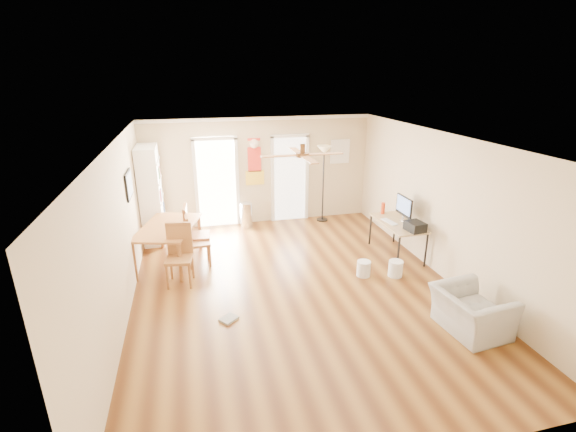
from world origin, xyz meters
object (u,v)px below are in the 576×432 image
object	(u,v)px
bookshelf	(151,195)
dining_chair_right_b	(198,240)
torchiere_lamp	(323,184)
printer	(415,226)
dining_table	(170,245)
dining_chair_near	(179,256)
trash_can	(246,215)
wastebasket_a	(364,269)
armchair	(471,312)
dining_chair_right_a	(198,233)
wastebasket_b	(396,268)
computer_desk	(397,239)

from	to	relation	value
bookshelf	dining_chair_right_b	world-z (taller)	bookshelf
torchiere_lamp	printer	size ratio (longest dim) A/B	5.45
printer	dining_table	bearing A→B (deg)	158.03
dining_chair_near	printer	world-z (taller)	dining_chair_near
bookshelf	trash_can	world-z (taller)	bookshelf
wastebasket_a	armchair	bearing A→B (deg)	-67.44
dining_chair_near	armchair	distance (m)	4.79
bookshelf	dining_chair_right_a	distance (m)	1.61
bookshelf	printer	world-z (taller)	bookshelf
wastebasket_a	wastebasket_b	world-z (taller)	wastebasket_b
dining_table	torchiere_lamp	xyz separation A→B (m)	(3.69, 1.63, 0.56)
dining_chair_right_a	printer	size ratio (longest dim) A/B	3.21
wastebasket_a	dining_chair_right_a	bearing A→B (deg)	153.23
dining_chair_right_b	torchiere_lamp	size ratio (longest dim) A/B	0.54
printer	wastebasket_a	bearing A→B (deg)	-176.90
dining_table	trash_can	size ratio (longest dim) A/B	2.56
torchiere_lamp	wastebasket_b	xyz separation A→B (m)	(0.38, -3.17, -0.80)
torchiere_lamp	dining_chair_near	bearing A→B (deg)	-144.19
torchiere_lamp	wastebasket_a	xyz separation A→B (m)	(-0.19, -3.02, -0.81)
torchiere_lamp	wastebasket_b	bearing A→B (deg)	-83.23
computer_desk	wastebasket_a	xyz separation A→B (m)	(-1.02, -0.70, -0.21)
dining_chair_right_a	wastebasket_b	distance (m)	3.90
trash_can	torchiere_lamp	world-z (taller)	torchiere_lamp
dining_table	printer	world-z (taller)	printer
dining_chair_near	computer_desk	bearing A→B (deg)	11.39
dining_chair_right_a	bookshelf	bearing A→B (deg)	41.37
trash_can	wastebasket_a	world-z (taller)	trash_can
dining_chair_near	computer_desk	xyz separation A→B (m)	(4.32, 0.20, -0.19)
trash_can	armchair	size ratio (longest dim) A/B	0.63
dining_table	dining_chair_right_b	xyz separation A→B (m)	(0.55, -0.18, 0.12)
dining_chair_right_b	torchiere_lamp	world-z (taller)	torchiere_lamp
dining_chair_right_b	trash_can	xyz separation A→B (m)	(1.19, 1.79, -0.21)
dining_table	torchiere_lamp	distance (m)	4.07
dining_chair_right_b	wastebasket_a	bearing A→B (deg)	-116.49
wastebasket_b	printer	bearing A→B (deg)	33.76
bookshelf	armchair	xyz separation A→B (m)	(4.67, -4.65, -0.74)
bookshelf	trash_can	size ratio (longest dim) A/B	3.43
printer	dining_chair_right_a	bearing A→B (deg)	154.96
torchiere_lamp	computer_desk	world-z (taller)	torchiere_lamp
bookshelf	armchair	bearing A→B (deg)	-50.48
torchiere_lamp	printer	world-z (taller)	torchiere_lamp
computer_desk	wastebasket_a	distance (m)	1.26
dining_table	trash_can	bearing A→B (deg)	42.85
dining_chair_right_a	wastebasket_a	xyz separation A→B (m)	(2.94, -1.49, -0.42)
torchiere_lamp	wastebasket_a	world-z (taller)	torchiere_lamp
dining_chair_right_a	wastebasket_a	world-z (taller)	dining_chair_right_a
dining_chair_right_a	computer_desk	size ratio (longest dim) A/B	0.84
dining_chair_right_b	trash_can	distance (m)	2.16
armchair	dining_table	bearing A→B (deg)	46.83
armchair	printer	bearing A→B (deg)	-13.33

